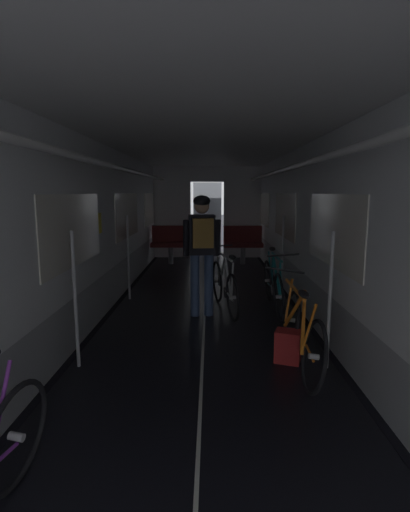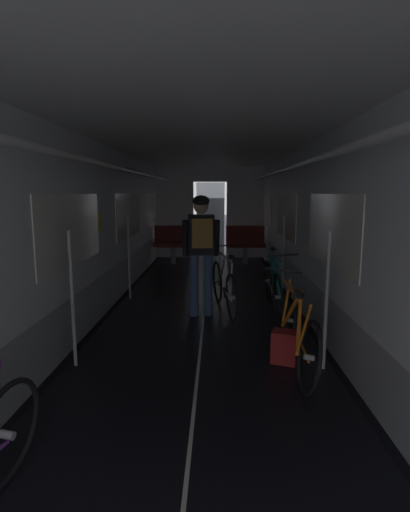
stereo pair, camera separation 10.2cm
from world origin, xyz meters
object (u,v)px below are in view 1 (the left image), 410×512
object	(u,v)px
bench_seat_far_left	(171,241)
person_cyclist_aisle	(202,242)
bicycle_orange	(301,332)
bench_seat_far_right	(243,241)
bicycle_teal	(273,285)
bicycle_silver_in_aisle	(225,286)
backpack_on_floor	(288,346)

from	to	relation	value
bench_seat_far_left	person_cyclist_aisle	size ratio (longest dim) A/B	0.57
bicycle_orange	bench_seat_far_left	bearing A→B (deg)	107.65
bicycle_orange	person_cyclist_aisle	world-z (taller)	person_cyclist_aisle
bicycle_orange	bench_seat_far_right	bearing A→B (deg)	90.94
bicycle_teal	bicycle_orange	distance (m)	2.04
bench_seat_far_left	bicycle_silver_in_aisle	xyz separation A→B (m)	(1.20, -4.00, -0.18)
bicycle_teal	person_cyclist_aisle	bearing A→B (deg)	-161.99
person_cyclist_aisle	bicycle_teal	bearing A→B (deg)	18.01
person_cyclist_aisle	bicycle_silver_in_aisle	world-z (taller)	person_cyclist_aisle
bench_seat_far_right	backpack_on_floor	world-z (taller)	bench_seat_far_right
person_cyclist_aisle	bicycle_silver_in_aisle	bearing A→B (deg)	38.85
backpack_on_floor	person_cyclist_aisle	bearing A→B (deg)	120.95
bench_seat_far_left	bicycle_orange	xyz separation A→B (m)	(1.90, -5.97, -0.19)
bicycle_silver_in_aisle	backpack_on_floor	distance (m)	1.94
person_cyclist_aisle	bicycle_silver_in_aisle	xyz separation A→B (m)	(0.33, 0.27, -0.69)
bicycle_teal	bicycle_silver_in_aisle	world-z (taller)	bicycle_teal
bicycle_teal	person_cyclist_aisle	world-z (taller)	person_cyclist_aisle
bench_seat_far_right	bicycle_orange	size ratio (longest dim) A/B	0.58
bench_seat_far_right	bench_seat_far_left	bearing A→B (deg)	180.00
bench_seat_far_left	bicycle_orange	world-z (taller)	bicycle_orange
bicycle_teal	backpack_on_floor	world-z (taller)	bicycle_teal
backpack_on_floor	bicycle_teal	bearing A→B (deg)	85.74
bench_seat_far_right	bicycle_silver_in_aisle	distance (m)	4.05
bench_seat_far_left	person_cyclist_aisle	bearing A→B (deg)	-78.52
bicycle_teal	bicycle_silver_in_aisle	distance (m)	0.75
bicycle_orange	bicycle_silver_in_aisle	world-z (taller)	bicycle_orange
bench_seat_far_left	bench_seat_far_right	xyz separation A→B (m)	(1.80, 0.00, 0.00)
bench_seat_far_right	bicycle_orange	xyz separation A→B (m)	(0.10, -5.97, -0.19)
bicycle_orange	backpack_on_floor	distance (m)	0.27
bicycle_teal	bench_seat_far_left	bearing A→B (deg)	116.37
bench_seat_far_left	bicycle_silver_in_aisle	world-z (taller)	bench_seat_far_left
bench_seat_far_left	bicycle_teal	xyz separation A→B (m)	(1.94, -3.92, -0.18)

